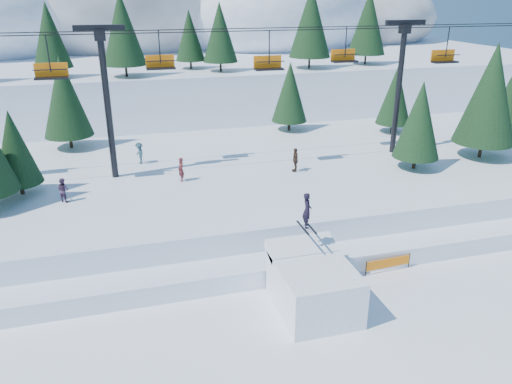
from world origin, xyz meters
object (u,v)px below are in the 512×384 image
object	(u,v)px
banner_far	(447,241)
banner_near	(388,263)
jump_kicker	(313,285)
chairlift	(251,73)

from	to	relation	value
banner_far	banner_near	bearing A→B (deg)	-163.79
banner_far	jump_kicker	bearing A→B (deg)	-161.08
jump_kicker	banner_far	size ratio (longest dim) A/B	1.96
banner_near	banner_far	bearing A→B (deg)	16.21
jump_kicker	banner_far	xyz separation A→B (m)	(10.20, 3.50, -0.79)
chairlift	banner_far	distance (m)	17.39
chairlift	banner_far	world-z (taller)	chairlift
jump_kicker	chairlift	xyz separation A→B (m)	(0.97, 15.33, 7.99)
jump_kicker	banner_far	world-z (taller)	jump_kicker
banner_far	chairlift	bearing A→B (deg)	127.96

